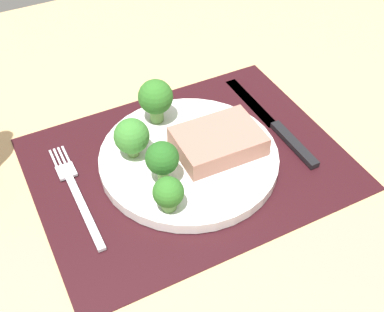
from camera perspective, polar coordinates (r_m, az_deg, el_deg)
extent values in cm
cube|color=tan|center=(69.74, -0.35, -1.76)|extent=(140.00, 110.00, 3.00)
cube|color=black|center=(68.56, -0.36, -0.81)|extent=(41.83, 32.19, 0.30)
cylinder|color=white|center=(67.89, -0.36, -0.25)|extent=(24.49, 24.49, 1.60)
cube|color=#9E6B5B|center=(67.17, 3.01, 1.70)|extent=(11.68, 8.59, 2.83)
cylinder|color=#6B994C|center=(63.27, -3.35, -2.11)|extent=(1.44, 1.44, 2.18)
sphere|color=#235B1E|center=(61.19, -3.46, -0.24)|extent=(4.28, 4.28, 4.28)
cylinder|color=#6B994C|center=(67.32, -6.77, 0.61)|extent=(1.58, 1.58, 1.30)
sphere|color=#387A2D|center=(65.50, -6.97, 2.30)|extent=(4.77, 4.77, 4.77)
cylinder|color=#5B8942|center=(60.53, -2.67, -5.57)|extent=(1.86, 1.86, 1.23)
sphere|color=#2D6B23|center=(58.83, -2.74, -4.17)|extent=(3.82, 3.82, 3.82)
cylinder|color=#5B8942|center=(72.08, -4.09, 4.81)|extent=(1.99, 1.99, 2.15)
sphere|color=#2D6B23|center=(70.09, -4.22, 6.81)|extent=(4.99, 4.99, 4.99)
cube|color=silver|center=(63.74, -12.24, -6.24)|extent=(1.00, 13.00, 0.50)
cube|color=silver|center=(69.02, -14.25, -1.71)|extent=(2.40, 2.60, 0.40)
cube|color=silver|center=(71.18, -15.65, -0.33)|extent=(0.30, 3.60, 0.35)
cube|color=silver|center=(71.23, -15.19, -0.18)|extent=(0.30, 3.60, 0.35)
cube|color=silver|center=(71.28, -14.74, -0.02)|extent=(0.30, 3.60, 0.35)
cube|color=silver|center=(71.33, -14.28, 0.13)|extent=(0.30, 3.60, 0.35)
cube|color=black|center=(72.01, 11.65, 1.38)|extent=(1.40, 10.00, 0.80)
cube|color=silver|center=(79.02, 6.80, 6.34)|extent=(1.80, 13.00, 0.30)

